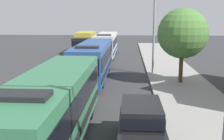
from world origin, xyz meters
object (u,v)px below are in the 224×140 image
bus_middle (106,44)px  white_suv (141,124)px  bus_lead (53,106)px  box_truck_oncoming (85,42)px  bus_second_in_line (93,59)px  roadside_tree (183,34)px  streetlamp_mid (154,19)px

bus_middle → white_suv: (3.70, -26.38, -0.66)m
bus_lead → box_truck_oncoming: bus_lead is taller
bus_second_in_line → white_suv: (3.70, -12.81, -0.66)m
roadside_tree → bus_lead: bearing=-123.6°
bus_second_in_line → white_suv: bearing=-73.9°
bus_second_in_line → bus_middle: (-0.00, 13.57, -0.00)m
streetlamp_mid → white_suv: bearing=-96.7°
box_truck_oncoming → streetlamp_mid: 16.69m
white_suv → bus_second_in_line: bearing=106.1°
bus_second_in_line → box_truck_oncoming: 15.91m
bus_lead → roadside_tree: (7.33, 11.01, 2.39)m
bus_middle → bus_second_in_line: bearing=-90.0°
bus_lead → bus_second_in_line: 12.76m
bus_second_in_line → roadside_tree: 7.90m
roadside_tree → white_suv: bearing=-108.2°
bus_middle → white_suv: size_ratio=2.42×
box_truck_oncoming → bus_second_in_line: bearing=-78.0°
roadside_tree → bus_second_in_line: bearing=166.6°
bus_second_in_line → box_truck_oncoming: (-3.30, 15.56, 0.02)m
white_suv → bus_middle: bearing=98.0°
bus_second_in_line → bus_middle: same height
bus_lead → roadside_tree: size_ratio=1.84×
bus_middle → box_truck_oncoming: 3.86m
bus_second_in_line → roadside_tree: roadside_tree is taller
bus_middle → roadside_tree: bearing=-64.4°
white_suv → roadside_tree: size_ratio=0.77×
bus_second_in_line → bus_middle: bearing=90.0°
white_suv → bus_lead: bearing=179.2°
bus_second_in_line → roadside_tree: bearing=-13.4°
white_suv → box_truck_oncoming: 29.23m
bus_second_in_line → streetlamp_mid: 6.65m
box_truck_oncoming → roadside_tree: bearing=-58.4°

